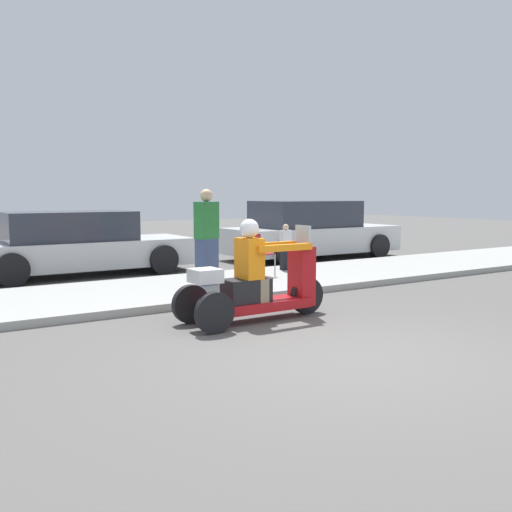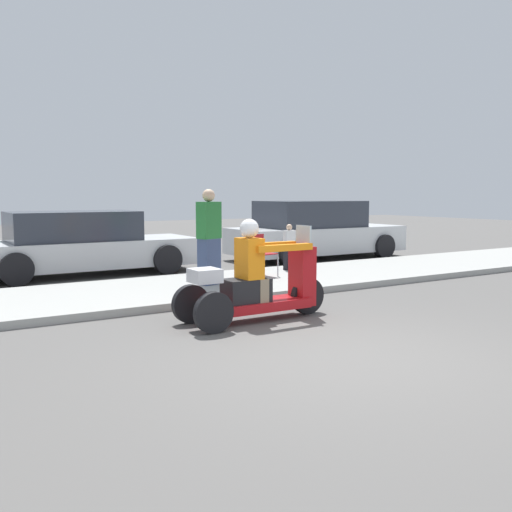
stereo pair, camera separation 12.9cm
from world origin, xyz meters
name	(u,v)px [view 2 (the right image)]	position (x,y,z in m)	size (l,w,h in m)	color
ground_plane	(346,357)	(0.00, 0.00, 0.00)	(60.00, 60.00, 0.00)	#565451
sidewalk_strip	(174,290)	(0.00, 4.60, 0.06)	(28.00, 2.80, 0.12)	#9E9E99
motorcycle_trike	(257,285)	(0.11, 1.99, 0.50)	(2.24, 0.77, 1.41)	black
spectator_with_child	(209,239)	(0.66, 4.50, 0.94)	(0.46, 0.36, 1.71)	#38476B
spectator_far_back	(289,248)	(3.00, 5.35, 0.59)	(0.24, 0.14, 0.98)	black
folding_chair_curbside	(259,250)	(1.99, 4.94, 0.62)	(0.52, 0.52, 0.82)	#A5A8AD
parked_car_lot_far	(81,245)	(-0.75, 7.78, 0.66)	(4.73, 1.93, 1.37)	silver
parked_car_lot_left	(315,231)	(5.47, 7.65, 0.73)	(4.84, 2.07, 1.55)	silver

